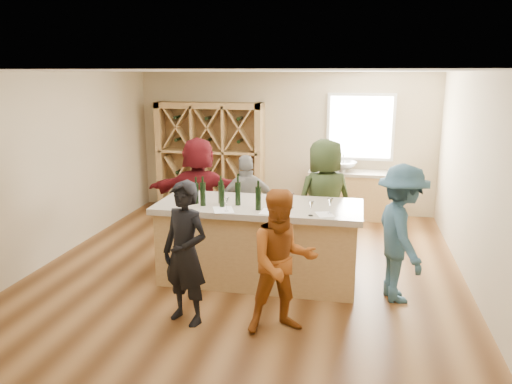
% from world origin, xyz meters
% --- Properties ---
extents(floor, '(6.00, 7.00, 0.10)m').
position_xyz_m(floor, '(0.00, 0.00, -0.05)').
color(floor, brown).
rests_on(floor, ground).
extents(ceiling, '(6.00, 7.00, 0.10)m').
position_xyz_m(ceiling, '(0.00, 0.00, 2.85)').
color(ceiling, white).
rests_on(ceiling, ground).
extents(wall_back, '(6.00, 0.10, 2.80)m').
position_xyz_m(wall_back, '(0.00, 3.55, 1.40)').
color(wall_back, '#C0AF8B').
rests_on(wall_back, ground).
extents(wall_front, '(6.00, 0.10, 2.80)m').
position_xyz_m(wall_front, '(0.00, -3.55, 1.40)').
color(wall_front, '#C0AF8B').
rests_on(wall_front, ground).
extents(wall_left, '(0.10, 7.00, 2.80)m').
position_xyz_m(wall_left, '(-3.05, 0.00, 1.40)').
color(wall_left, '#C0AF8B').
rests_on(wall_left, ground).
extents(wall_right, '(0.10, 7.00, 2.80)m').
position_xyz_m(wall_right, '(3.05, 0.00, 1.40)').
color(wall_right, '#C0AF8B').
rests_on(wall_right, ground).
extents(window_frame, '(1.30, 0.06, 1.30)m').
position_xyz_m(window_frame, '(1.50, 3.47, 1.75)').
color(window_frame, white).
rests_on(window_frame, wall_back).
extents(window_pane, '(1.18, 0.01, 1.18)m').
position_xyz_m(window_pane, '(1.50, 3.44, 1.75)').
color(window_pane, white).
rests_on(window_pane, wall_back).
extents(wine_rack, '(2.20, 0.45, 2.20)m').
position_xyz_m(wine_rack, '(-1.50, 3.27, 1.10)').
color(wine_rack, tan).
rests_on(wine_rack, floor).
extents(back_counter_base, '(1.60, 0.58, 0.86)m').
position_xyz_m(back_counter_base, '(1.40, 3.20, 0.43)').
color(back_counter_base, tan).
rests_on(back_counter_base, floor).
extents(back_counter_top, '(1.70, 0.62, 0.06)m').
position_xyz_m(back_counter_top, '(1.40, 3.20, 0.89)').
color(back_counter_top, '#AA9F8C').
rests_on(back_counter_top, back_counter_base).
extents(sink, '(0.54, 0.54, 0.19)m').
position_xyz_m(sink, '(1.20, 3.20, 1.01)').
color(sink, silver).
rests_on(sink, back_counter_top).
extents(faucet, '(0.02, 0.02, 0.30)m').
position_xyz_m(faucet, '(1.20, 3.38, 1.07)').
color(faucet, silver).
rests_on(faucet, back_counter_top).
extents(tasting_counter_base, '(2.60, 1.00, 1.00)m').
position_xyz_m(tasting_counter_base, '(0.22, -0.16, 0.50)').
color(tasting_counter_base, tan).
rests_on(tasting_counter_base, floor).
extents(tasting_counter_top, '(2.72, 1.12, 0.08)m').
position_xyz_m(tasting_counter_top, '(0.22, -0.16, 1.04)').
color(tasting_counter_top, '#AA9F8C').
rests_on(tasting_counter_top, tasting_counter_base).
extents(wine_bottle_a, '(0.09, 0.09, 0.28)m').
position_xyz_m(wine_bottle_a, '(-0.61, -0.31, 1.22)').
color(wine_bottle_a, black).
rests_on(wine_bottle_a, tasting_counter_top).
extents(wine_bottle_b, '(0.09, 0.09, 0.31)m').
position_xyz_m(wine_bottle_b, '(-0.49, -0.40, 1.24)').
color(wine_bottle_b, black).
rests_on(wine_bottle_b, tasting_counter_top).
extents(wine_bottle_c, '(0.08, 0.08, 0.29)m').
position_xyz_m(wine_bottle_c, '(-0.29, -0.23, 1.23)').
color(wine_bottle_c, black).
rests_on(wine_bottle_c, tasting_counter_top).
extents(wine_bottle_d, '(0.07, 0.07, 0.28)m').
position_xyz_m(wine_bottle_d, '(-0.22, -0.42, 1.22)').
color(wine_bottle_d, black).
rests_on(wine_bottle_d, tasting_counter_top).
extents(wine_bottle_e, '(0.09, 0.09, 0.31)m').
position_xyz_m(wine_bottle_e, '(-0.04, -0.29, 1.23)').
color(wine_bottle_e, black).
rests_on(wine_bottle_e, tasting_counter_top).
extents(wine_glass_a, '(0.08, 0.08, 0.18)m').
position_xyz_m(wine_glass_a, '(-0.11, -0.62, 1.17)').
color(wine_glass_a, white).
rests_on(wine_glass_a, tasting_counter_top).
extents(wine_glass_b, '(0.09, 0.09, 0.17)m').
position_xyz_m(wine_glass_b, '(0.46, -0.59, 1.17)').
color(wine_glass_b, white).
rests_on(wine_glass_b, tasting_counter_top).
extents(wine_glass_c, '(0.08, 0.08, 0.17)m').
position_xyz_m(wine_glass_c, '(0.95, -0.60, 1.17)').
color(wine_glass_c, white).
rests_on(wine_glass_c, tasting_counter_top).
extents(wine_glass_d, '(0.08, 0.08, 0.20)m').
position_xyz_m(wine_glass_d, '(0.66, -0.28, 1.18)').
color(wine_glass_d, white).
rests_on(wine_glass_d, tasting_counter_top).
extents(wine_glass_e, '(0.10, 0.10, 0.20)m').
position_xyz_m(wine_glass_e, '(1.17, -0.45, 1.18)').
color(wine_glass_e, white).
rests_on(wine_glass_e, tasting_counter_top).
extents(tasting_menu_a, '(0.35, 0.40, 0.00)m').
position_xyz_m(tasting_menu_a, '(-0.17, -0.55, 1.08)').
color(tasting_menu_a, white).
rests_on(tasting_menu_a, tasting_counter_top).
extents(tasting_menu_b, '(0.23, 0.30, 0.00)m').
position_xyz_m(tasting_menu_b, '(0.42, -0.52, 1.08)').
color(tasting_menu_b, white).
rests_on(tasting_menu_b, tasting_counter_top).
extents(tasting_menu_c, '(0.27, 0.32, 0.00)m').
position_xyz_m(tasting_menu_c, '(1.11, -0.51, 1.08)').
color(tasting_menu_c, white).
rests_on(tasting_menu_c, tasting_counter_top).
extents(person_near_left, '(0.72, 0.63, 1.64)m').
position_xyz_m(person_near_left, '(-0.36, -1.48, 0.82)').
color(person_near_left, black).
rests_on(person_near_left, floor).
extents(person_near_right, '(0.88, 0.70, 1.60)m').
position_xyz_m(person_near_right, '(0.74, -1.47, 0.80)').
color(person_near_right, '#994C19').
rests_on(person_near_right, floor).
extents(person_server, '(0.78, 1.20, 1.72)m').
position_xyz_m(person_server, '(2.04, -0.40, 0.86)').
color(person_server, '#335972').
rests_on(person_server, floor).
extents(person_far_mid, '(1.04, 0.82, 1.59)m').
position_xyz_m(person_far_mid, '(-0.14, 0.71, 0.79)').
color(person_far_mid, slate).
rests_on(person_far_mid, floor).
extents(person_far_right, '(1.08, 0.97, 1.85)m').
position_xyz_m(person_far_right, '(1.02, 0.77, 0.93)').
color(person_far_right, '#263319').
rests_on(person_far_right, floor).
extents(person_far_left, '(1.75, 0.84, 1.82)m').
position_xyz_m(person_far_left, '(-0.96, 0.89, 0.91)').
color(person_far_left, '#590F14').
rests_on(person_far_left, floor).
extents(wine_bottle_f, '(0.07, 0.07, 0.30)m').
position_xyz_m(wine_bottle_f, '(0.27, -0.46, 1.23)').
color(wine_bottle_f, black).
rests_on(wine_bottle_f, tasting_counter_top).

